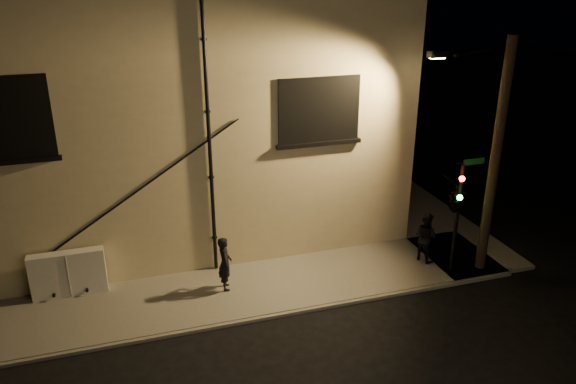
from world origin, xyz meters
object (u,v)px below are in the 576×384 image
object	(u,v)px
utility_cabinet	(68,274)
streetlamp_pole	(492,154)
pedestrian_a	(225,263)
pedestrian_b	(425,237)
traffic_signal	(456,200)

from	to	relation	value
utility_cabinet	streetlamp_pole	bearing A→B (deg)	-9.80
pedestrian_a	pedestrian_b	distance (m)	6.53
pedestrian_b	streetlamp_pole	xyz separation A→B (m)	(1.39, -0.90, 2.93)
pedestrian_a	streetlamp_pole	bearing A→B (deg)	-92.88
traffic_signal	streetlamp_pole	distance (m)	1.70
pedestrian_b	traffic_signal	distance (m)	1.94
pedestrian_a	traffic_signal	xyz separation A→B (m)	(6.80, -1.18, 1.64)
utility_cabinet	pedestrian_a	distance (m)	4.51
pedestrian_b	streetlamp_pole	bearing A→B (deg)	-144.56
pedestrian_a	pedestrian_b	size ratio (longest dim) A/B	1.01
pedestrian_b	streetlamp_pole	distance (m)	3.37
pedestrian_b	pedestrian_a	bearing A→B (deg)	66.62
pedestrian_a	traffic_signal	bearing A→B (deg)	-94.80
streetlamp_pole	pedestrian_a	bearing A→B (deg)	172.11
traffic_signal	streetlamp_pole	xyz separation A→B (m)	(1.12, 0.08, 1.28)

